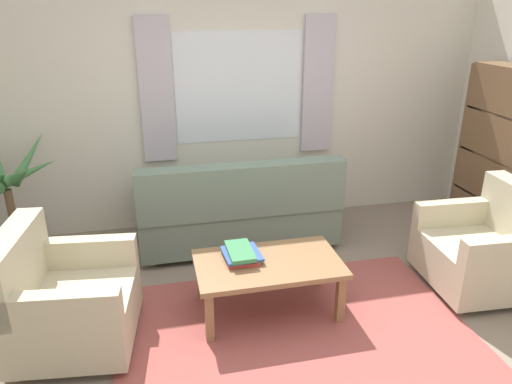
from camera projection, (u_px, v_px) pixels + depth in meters
ground_plane at (300, 343)px, 3.40m from camera, size 6.24×6.24×0.00m
wall_back at (238, 101)px, 4.97m from camera, size 5.32×0.12×2.60m
window_with_curtains at (239, 88)px, 4.84m from camera, size 1.98×0.07×1.40m
area_rug at (300, 343)px, 3.40m from camera, size 2.56×1.95×0.01m
couch at (238, 211)px, 4.66m from camera, size 1.90×0.82×0.92m
armchair_left at (63, 300)px, 3.28m from camera, size 0.91×0.93×0.88m
armchair_right at (486, 248)px, 3.98m from camera, size 0.86×0.88×0.88m
coffee_table at (268, 268)px, 3.62m from camera, size 1.10×0.64×0.44m
book_stack_on_table at (241, 254)px, 3.63m from camera, size 0.29×0.34×0.08m
potted_plant at (9, 207)px, 4.29m from camera, size 1.07×1.04×1.15m
bookshelf at (499, 165)px, 4.61m from camera, size 0.30×0.94×1.72m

